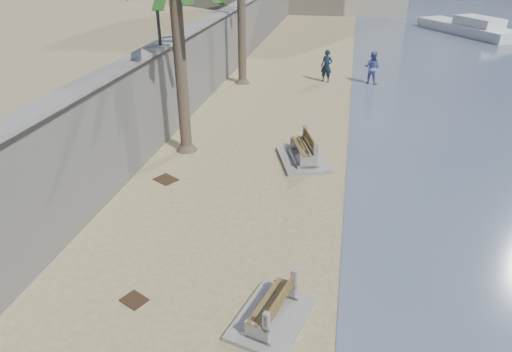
{
  "coord_description": "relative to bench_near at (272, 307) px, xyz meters",
  "views": [
    {
      "loc": [
        1.74,
        -4.02,
        7.04
      ],
      "look_at": [
        -0.5,
        7.0,
        1.2
      ],
      "focal_mm": 32.0,
      "sensor_mm": 36.0,
      "label": 1
    }
  ],
  "objects": [
    {
      "name": "seawall",
      "position": [
        -5.86,
        17.06,
        1.4
      ],
      "size": [
        0.45,
        70.0,
        3.5
      ],
      "primitive_type": "cube",
      "color": "gray",
      "rests_on": "ground_plane"
    },
    {
      "name": "wall_cap",
      "position": [
        -5.86,
        17.06,
        3.2
      ],
      "size": [
        0.8,
        70.0,
        0.12
      ],
      "primitive_type": "cube",
      "color": "gray",
      "rests_on": "seawall"
    },
    {
      "name": "bench_near",
      "position": [
        0.0,
        0.0,
        0.0
      ],
      "size": [
        1.74,
        2.17,
        0.79
      ],
      "color": "gray",
      "rests_on": "ground_plane"
    },
    {
      "name": "bench_far",
      "position": [
        -0.22,
        7.8,
        0.06
      ],
      "size": [
        2.18,
        2.63,
        0.94
      ],
      "color": "gray",
      "rests_on": "ground_plane"
    },
    {
      "name": "person_a",
      "position": [
        -0.1,
        18.26,
        0.66
      ],
      "size": [
        0.83,
        0.66,
        2.01
      ],
      "primitive_type": "imported",
      "rotation": [
        0.0,
        0.0,
        -0.27
      ],
      "color": "#131E34",
      "rests_on": "ground_plane"
    },
    {
      "name": "person_b",
      "position": [
        2.34,
        18.43,
        0.62
      ],
      "size": [
        1.13,
        1.01,
        1.94
      ],
      "primitive_type": "imported",
      "rotation": [
        0.0,
        0.0,
        2.78
      ],
      "color": "#535EAD",
      "rests_on": "ground_plane"
    },
    {
      "name": "yacht_far",
      "position": [
        10.5,
        35.27,
        0.0
      ],
      "size": [
        7.24,
        9.21,
        1.5
      ],
      "primitive_type": null,
      "rotation": [
        0.0,
        0.0,
        2.15
      ],
      "color": "silver",
      "rests_on": "bay_water"
    },
    {
      "name": "debris_c",
      "position": [
        -4.48,
        5.46,
        -0.33
      ],
      "size": [
        0.89,
        0.84,
        0.03
      ],
      "primitive_type": "cube",
      "rotation": [
        0.0,
        0.0,
        5.76
      ],
      "color": "#382616",
      "rests_on": "ground_plane"
    },
    {
      "name": "debris_d",
      "position": [
        -3.06,
        -0.03,
        -0.33
      ],
      "size": [
        0.66,
        0.61,
        0.03
      ],
      "primitive_type": "cube",
      "rotation": [
        0.0,
        0.0,
        5.84
      ],
      "color": "#382616",
      "rests_on": "ground_plane"
    }
  ]
}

